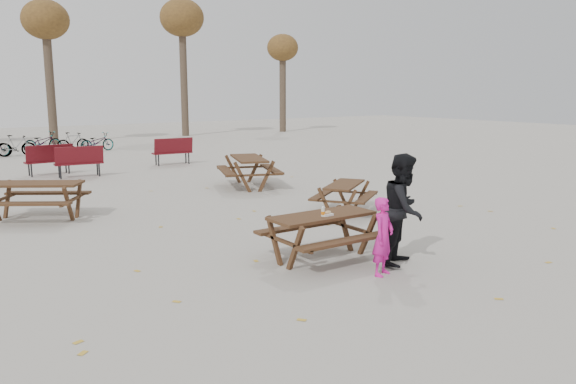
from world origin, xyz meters
TOP-DOWN VIEW (x-y plane):
  - ground at (0.00, 0.00)m, footprint 80.00×80.00m
  - main_picnic_table at (0.00, 0.00)m, footprint 1.80×1.45m
  - food_tray at (0.00, -0.14)m, footprint 0.18×0.11m
  - bread_roll at (0.00, -0.14)m, footprint 0.14×0.06m
  - soda_bottle at (-0.09, -0.14)m, footprint 0.07×0.07m
  - child at (0.28, -1.16)m, footprint 0.52×0.43m
  - adult at (0.96, -0.91)m, footprint 1.10×1.02m
  - picnic_table_east at (2.70, 2.64)m, footprint 2.01×1.94m
  - picnic_table_north at (-3.32, 5.89)m, footprint 2.42×2.31m
  - picnic_table_far at (2.64, 6.88)m, footprint 2.23×2.47m
  - park_bench_row at (-1.70, 12.29)m, footprint 11.34×1.84m
  - bicycle_row at (-1.60, 19.84)m, footprint 8.60×1.98m
  - tree_row at (0.90, 25.15)m, footprint 32.17×3.52m
  - fallen_leaves at (0.50, 2.50)m, footprint 11.00×11.00m

SIDE VIEW (x-z plane):
  - ground at x=0.00m, z-range 0.00..0.00m
  - fallen_leaves at x=0.50m, z-range 0.00..0.01m
  - picnic_table_east at x=2.70m, z-range 0.00..0.68m
  - picnic_table_north at x=-3.32m, z-range 0.00..0.82m
  - picnic_table_far at x=2.64m, z-range 0.00..0.88m
  - bicycle_row at x=-1.60m, z-range -0.07..0.99m
  - park_bench_row at x=-1.70m, z-range 0.00..1.03m
  - main_picnic_table at x=0.00m, z-range 0.20..0.97m
  - child at x=0.28m, z-range 0.00..1.21m
  - food_tray at x=0.00m, z-range 0.78..0.81m
  - bread_roll at x=0.00m, z-range 0.81..0.86m
  - soda_bottle at x=-0.09m, z-range 0.76..0.93m
  - adult at x=0.96m, z-range 0.00..1.81m
  - tree_row at x=0.90m, z-range 2.06..10.32m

